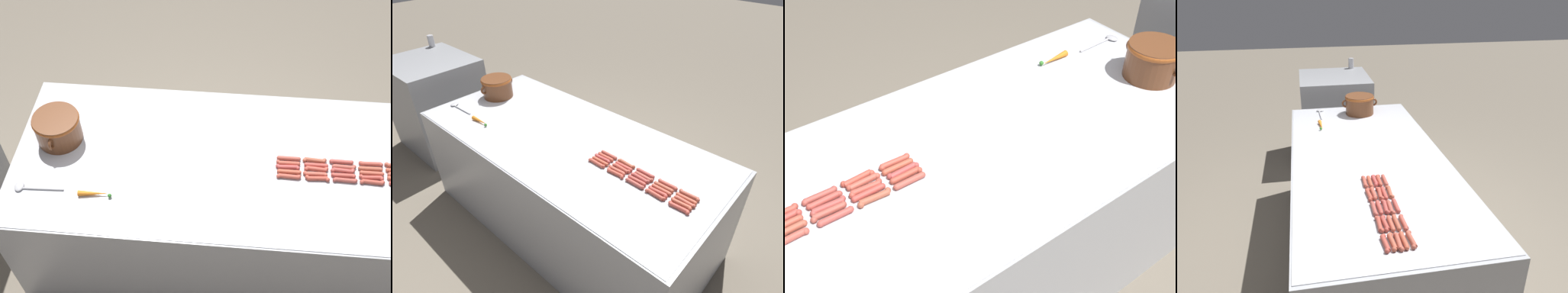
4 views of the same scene
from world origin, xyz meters
TOP-DOWN VIEW (x-y plane):
  - ground_plane at (0.00, 0.00)m, footprint 20.00×20.00m
  - griddle_counter at (0.00, 0.00)m, footprint 1.08×2.35m
  - back_cabinet at (-0.06, 1.94)m, footprint 0.78×0.84m
  - hot_dog_0 at (-0.09, -0.97)m, footprint 0.03×0.13m
  - hot_dog_1 at (-0.09, -0.81)m, footprint 0.03×0.13m
  - hot_dog_2 at (-0.09, -0.67)m, footprint 0.03×0.13m
  - hot_dog_3 at (-0.09, -0.52)m, footprint 0.03×0.13m
  - hot_dog_4 at (-0.09, -0.37)m, footprint 0.03×0.13m
  - hot_dog_5 at (-0.06, -0.97)m, footprint 0.03×0.13m
  - hot_dog_6 at (-0.06, -0.81)m, footprint 0.03×0.13m
  - hot_dog_7 at (-0.06, -0.66)m, footprint 0.03×0.13m
  - hot_dog_8 at (-0.06, -0.51)m, footprint 0.03×0.13m
  - hot_dog_9 at (-0.06, -0.37)m, footprint 0.02×0.13m
  - hot_dog_10 at (-0.03, -0.97)m, footprint 0.03×0.13m
  - hot_dog_11 at (-0.03, -0.82)m, footprint 0.03×0.13m
  - hot_dog_12 at (-0.03, -0.66)m, footprint 0.03×0.13m
  - hot_dog_13 at (-0.03, -0.52)m, footprint 0.03×0.13m
  - hot_dog_14 at (-0.03, -0.36)m, footprint 0.03×0.13m
  - hot_dog_15 at (0.00, -0.97)m, footprint 0.03×0.13m
  - hot_dog_16 at (0.00, -0.82)m, footprint 0.03×0.13m
  - hot_dog_17 at (0.00, -0.67)m, footprint 0.03×0.13m
  - hot_dog_18 at (0.00, -0.52)m, footprint 0.02×0.13m
  - hot_dog_19 at (0.00, -0.37)m, footprint 0.03×0.13m
  - hot_dog_20 at (0.04, -0.96)m, footprint 0.03×0.13m
  - hot_dog_21 at (0.04, -0.82)m, footprint 0.03×0.13m
  - hot_dog_22 at (0.04, -0.66)m, footprint 0.03×0.13m
  - hot_dog_23 at (0.03, -0.51)m, footprint 0.03×0.13m
  - hot_dog_24 at (0.04, -0.37)m, footprint 0.02×0.13m
  - bean_pot at (0.08, 0.94)m, footprint 0.33×0.27m
  - serving_spoon at (-0.28, 1.03)m, footprint 0.07×0.27m
  - carrot at (-0.29, 0.66)m, footprint 0.04×0.18m
  - soda_can at (0.19, 2.29)m, footprint 0.07×0.07m

SIDE VIEW (x-z plane):
  - ground_plane at x=0.00m, z-range 0.00..0.00m
  - griddle_counter at x=0.00m, z-range 0.00..0.87m
  - back_cabinet at x=-0.06m, z-range 0.00..0.99m
  - serving_spoon at x=-0.28m, z-range 0.87..0.88m
  - hot_dog_0 at x=-0.09m, z-range 0.87..0.89m
  - hot_dog_1 at x=-0.09m, z-range 0.87..0.89m
  - hot_dog_2 at x=-0.09m, z-range 0.87..0.89m
  - hot_dog_3 at x=-0.09m, z-range 0.87..0.89m
  - hot_dog_4 at x=-0.09m, z-range 0.87..0.89m
  - hot_dog_5 at x=-0.06m, z-range 0.87..0.89m
  - hot_dog_6 at x=-0.06m, z-range 0.87..0.89m
  - hot_dog_7 at x=-0.06m, z-range 0.87..0.89m
  - hot_dog_8 at x=-0.06m, z-range 0.87..0.89m
  - hot_dog_9 at x=-0.06m, z-range 0.87..0.89m
  - hot_dog_10 at x=-0.03m, z-range 0.87..0.89m
  - hot_dog_11 at x=-0.03m, z-range 0.87..0.89m
  - hot_dog_12 at x=-0.03m, z-range 0.87..0.89m
  - hot_dog_13 at x=-0.03m, z-range 0.87..0.89m
  - hot_dog_14 at x=-0.03m, z-range 0.87..0.89m
  - hot_dog_15 at x=0.00m, z-range 0.87..0.89m
  - hot_dog_16 at x=0.00m, z-range 0.87..0.89m
  - hot_dog_17 at x=0.00m, z-range 0.87..0.89m
  - hot_dog_18 at x=0.00m, z-range 0.87..0.89m
  - hot_dog_19 at x=0.00m, z-range 0.87..0.89m
  - hot_dog_20 at x=0.04m, z-range 0.87..0.89m
  - hot_dog_21 at x=0.04m, z-range 0.87..0.89m
  - hot_dog_22 at x=0.04m, z-range 0.87..0.89m
  - hot_dog_23 at x=0.03m, z-range 0.87..0.89m
  - hot_dog_24 at x=0.04m, z-range 0.87..0.89m
  - carrot at x=-0.29m, z-range 0.87..0.90m
  - bean_pot at x=0.08m, z-range 0.88..1.05m
  - soda_can at x=0.19m, z-range 0.99..1.12m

